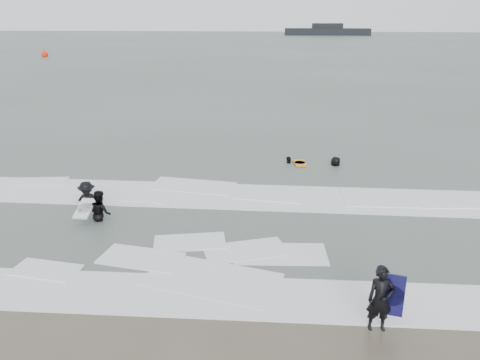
# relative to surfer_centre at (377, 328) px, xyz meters

# --- Properties ---
(ground) EXTENTS (320.00, 320.00, 0.00)m
(ground) POSITION_rel_surfer_centre_xyz_m (-3.65, 1.50, 0.00)
(ground) COLOR brown
(ground) RESTS_ON ground
(sea) EXTENTS (320.00, 320.00, 0.00)m
(sea) POSITION_rel_surfer_centre_xyz_m (-3.65, 81.50, 0.06)
(sea) COLOR #47544C
(sea) RESTS_ON ground
(surfer_centre) EXTENTS (0.60, 0.42, 1.59)m
(surfer_centre) POSITION_rel_surfer_centre_xyz_m (0.00, 0.00, 0.00)
(surfer_centre) COLOR black
(surfer_centre) RESTS_ON ground
(surfer_wading) EXTENTS (1.00, 1.00, 1.63)m
(surfer_wading) POSITION_rel_surfer_centre_xyz_m (-8.28, 5.10, 0.00)
(surfer_wading) COLOR black
(surfer_wading) RESTS_ON ground
(surfer_breaker) EXTENTS (1.22, 0.88, 1.70)m
(surfer_breaker) POSITION_rel_surfer_centre_xyz_m (-9.33, 6.53, 0.00)
(surfer_breaker) COLOR black
(surfer_breaker) RESTS_ON ground
(surfer_right_near) EXTENTS (0.96, 0.62, 1.52)m
(surfer_right_near) POSITION_rel_surfer_centre_xyz_m (-1.82, 11.91, 0.00)
(surfer_right_near) COLOR black
(surfer_right_near) RESTS_ON ground
(surfer_right_far) EXTENTS (0.93, 0.90, 1.61)m
(surfer_right_far) POSITION_rel_surfer_centre_xyz_m (0.31, 11.73, 0.00)
(surfer_right_far) COLOR black
(surfer_right_far) RESTS_ON ground
(surf_foam) EXTENTS (30.03, 9.06, 0.09)m
(surf_foam) POSITION_rel_surfer_centre_xyz_m (-3.65, 5.20, 0.04)
(surf_foam) COLOR white
(surf_foam) RESTS_ON ground
(bodyboards) EXTENTS (9.48, 12.37, 1.25)m
(bodyboards) POSITION_rel_surfer_centre_xyz_m (-3.29, 5.62, 0.50)
(bodyboards) COLOR #0F0D3E
(bodyboards) RESTS_ON ground
(buoy) EXTENTS (1.00, 1.00, 1.65)m
(buoy) POSITION_rel_surfer_centre_xyz_m (-38.82, 62.75, 0.42)
(buoy) COLOR red
(buoy) RESTS_ON ground
(vessel_horizon) EXTENTS (24.79, 4.43, 3.36)m
(vessel_horizon) POSITION_rel_surfer_centre_xyz_m (10.91, 136.68, 1.26)
(vessel_horizon) COLOR black
(vessel_horizon) RESTS_ON ground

